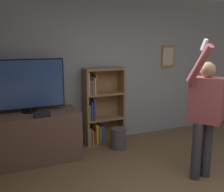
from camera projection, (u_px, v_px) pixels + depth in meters
wall_back at (114, 69)px, 4.94m from camera, size 6.72×0.09×2.70m
tv_ledge at (32, 137)px, 4.13m from camera, size 1.46×0.68×0.77m
television at (28, 85)px, 4.03m from camera, size 1.11×0.22×0.83m
game_console at (42, 114)px, 3.89m from camera, size 0.22×0.17×0.06m
bookshelf at (100, 109)px, 4.79m from camera, size 0.73×0.28×1.40m
person at (205, 110)px, 3.46m from camera, size 0.56×0.54×1.90m
waste_bin at (119, 138)px, 4.62m from camera, size 0.27×0.27×0.37m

